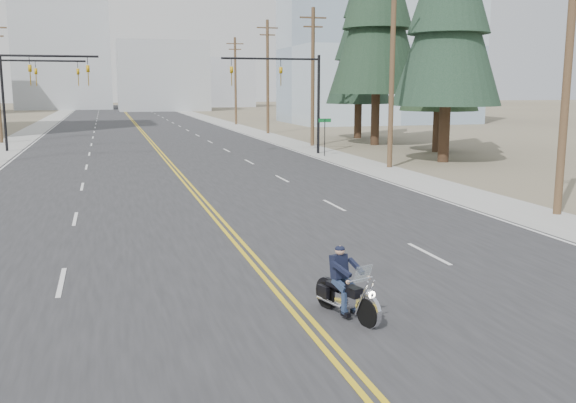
# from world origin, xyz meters

# --- Properties ---
(ground_plane) EXTENTS (400.00, 400.00, 0.00)m
(ground_plane) POSITION_xyz_m (0.00, 0.00, 0.00)
(ground_plane) COLOR #776D56
(ground_plane) RESTS_ON ground
(road) EXTENTS (20.00, 200.00, 0.01)m
(road) POSITION_xyz_m (0.00, 70.00, 0.01)
(road) COLOR #303033
(road) RESTS_ON ground
(sidewalk_left) EXTENTS (3.00, 200.00, 0.01)m
(sidewalk_left) POSITION_xyz_m (-11.50, 70.00, 0.01)
(sidewalk_left) COLOR #A5A5A0
(sidewalk_left) RESTS_ON ground
(sidewalk_right) EXTENTS (3.00, 200.00, 0.01)m
(sidewalk_right) POSITION_xyz_m (11.50, 70.00, 0.01)
(sidewalk_right) COLOR #A5A5A0
(sidewalk_right) RESTS_ON ground
(traffic_mast_left) EXTENTS (7.10, 0.26, 7.00)m
(traffic_mast_left) POSITION_xyz_m (-8.98, 32.00, 4.94)
(traffic_mast_left) COLOR black
(traffic_mast_left) RESTS_ON ground
(traffic_mast_right) EXTENTS (7.10, 0.26, 7.00)m
(traffic_mast_right) POSITION_xyz_m (8.98, 32.00, 4.94)
(traffic_mast_right) COLOR black
(traffic_mast_right) RESTS_ON ground
(traffic_mast_far) EXTENTS (6.10, 0.26, 7.00)m
(traffic_mast_far) POSITION_xyz_m (-9.31, 40.00, 4.87)
(traffic_mast_far) COLOR black
(traffic_mast_far) RESTS_ON ground
(street_sign) EXTENTS (0.90, 0.06, 2.62)m
(street_sign) POSITION_xyz_m (10.80, 30.00, 1.80)
(street_sign) COLOR black
(street_sign) RESTS_ON ground
(utility_pole_a) EXTENTS (2.20, 0.30, 11.00)m
(utility_pole_a) POSITION_xyz_m (12.50, 8.00, 5.73)
(utility_pole_a) COLOR brown
(utility_pole_a) RESTS_ON ground
(utility_pole_b) EXTENTS (2.20, 0.30, 11.50)m
(utility_pole_b) POSITION_xyz_m (12.50, 23.00, 5.98)
(utility_pole_b) COLOR brown
(utility_pole_b) RESTS_ON ground
(utility_pole_c) EXTENTS (2.20, 0.30, 11.00)m
(utility_pole_c) POSITION_xyz_m (12.50, 38.00, 5.73)
(utility_pole_c) COLOR brown
(utility_pole_c) RESTS_ON ground
(utility_pole_d) EXTENTS (2.20, 0.30, 11.50)m
(utility_pole_d) POSITION_xyz_m (12.50, 53.00, 5.98)
(utility_pole_d) COLOR brown
(utility_pole_d) RESTS_ON ground
(utility_pole_e) EXTENTS (2.20, 0.30, 11.00)m
(utility_pole_e) POSITION_xyz_m (12.50, 70.00, 5.73)
(utility_pole_e) COLOR brown
(utility_pole_e) RESTS_ON ground
(glass_building) EXTENTS (24.00, 16.00, 20.00)m
(glass_building) POSITION_xyz_m (32.00, 70.00, 10.00)
(glass_building) COLOR #9EB5CC
(glass_building) RESTS_ON ground
(haze_bldg_b) EXTENTS (18.00, 14.00, 14.00)m
(haze_bldg_b) POSITION_xyz_m (8.00, 125.00, 7.00)
(haze_bldg_b) COLOR #ADB2B7
(haze_bldg_b) RESTS_ON ground
(haze_bldg_c) EXTENTS (16.00, 12.00, 18.00)m
(haze_bldg_c) POSITION_xyz_m (40.00, 110.00, 9.00)
(haze_bldg_c) COLOR #B7BCC6
(haze_bldg_c) RESTS_ON ground
(haze_bldg_d) EXTENTS (20.00, 15.00, 26.00)m
(haze_bldg_d) POSITION_xyz_m (-12.00, 140.00, 13.00)
(haze_bldg_d) COLOR #ADB2B7
(haze_bldg_d) RESTS_ON ground
(haze_bldg_e) EXTENTS (14.00, 14.00, 12.00)m
(haze_bldg_e) POSITION_xyz_m (25.00, 150.00, 6.00)
(haze_bldg_e) COLOR #B7BCC6
(haze_bldg_e) RESTS_ON ground
(motorcyclist) EXTENTS (1.36, 2.07, 1.49)m
(motorcyclist) POSITION_xyz_m (0.89, -0.15, 0.74)
(motorcyclist) COLOR black
(motorcyclist) RESTS_ON ground
(conifer_mid) EXTENTS (5.73, 5.73, 15.29)m
(conifer_mid) POSITION_xyz_m (19.95, 30.85, 8.77)
(conifer_mid) COLOR #382619
(conifer_mid) RESTS_ON ground
(conifer_far) EXTENTS (6.07, 6.07, 16.27)m
(conifer_far) POSITION_xyz_m (19.19, 44.70, 9.33)
(conifer_far) COLOR #382619
(conifer_far) RESTS_ON ground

